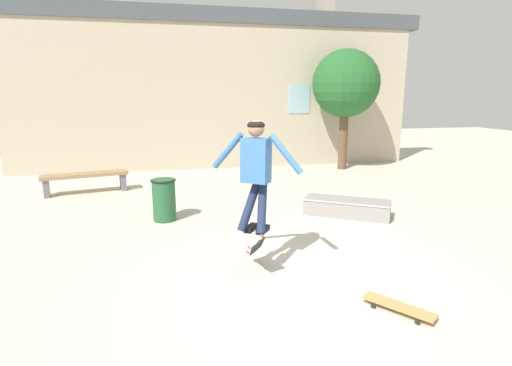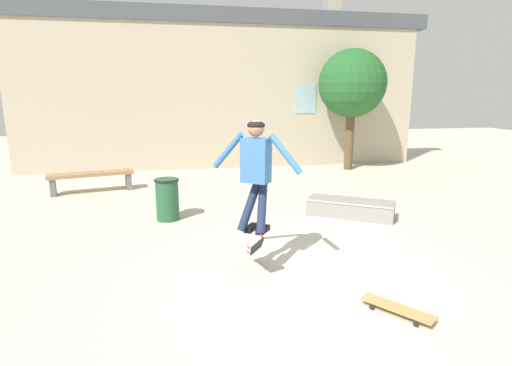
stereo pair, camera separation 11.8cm
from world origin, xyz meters
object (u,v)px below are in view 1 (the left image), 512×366
object	(u,v)px
tree_right	(346,84)
skateboard_resting	(399,306)
skate_ledge	(347,208)
trash_bin	(164,199)
skateboard_flipping	(257,247)
park_bench	(85,178)
skater	(256,166)

from	to	relation	value
tree_right	skateboard_resting	bearing A→B (deg)	-110.37
skate_ledge	trash_bin	bearing A→B (deg)	-154.86
skateboard_flipping	skateboard_resting	world-z (taller)	skateboard_flipping
trash_bin	skateboard_flipping	size ratio (longest dim) A/B	1.07
park_bench	skateboard_flipping	xyz separation A→B (m)	(2.98, -5.02, -0.02)
skater	park_bench	bearing A→B (deg)	67.03
trash_bin	skateboard_flipping	xyz separation A→B (m)	(1.18, -2.49, -0.07)
tree_right	skater	size ratio (longest dim) A/B	2.48
tree_right	park_bench	xyz separation A→B (m)	(-7.19, -1.64, -2.21)
park_bench	trash_bin	distance (m)	3.11
tree_right	skate_ledge	size ratio (longest dim) A/B	2.21
skateboard_flipping	skate_ledge	bearing A→B (deg)	-38.74
trash_bin	skater	distance (m)	2.86
tree_right	skate_ledge	distance (m)	5.59
tree_right	park_bench	world-z (taller)	tree_right
park_bench	skate_ledge	distance (m)	6.00
skate_ledge	skateboard_flipping	world-z (taller)	skateboard_flipping
trash_bin	skateboard_resting	size ratio (longest dim) A/B	1.06
tree_right	park_bench	size ratio (longest dim) A/B	1.85
tree_right	skater	bearing A→B (deg)	-122.57
tree_right	trash_bin	bearing A→B (deg)	-142.30
skateboard_resting	skate_ledge	bearing A→B (deg)	-52.15
skate_ledge	skateboard_flipping	xyz separation A→B (m)	(-2.21, -2.02, 0.18)
skate_ledge	skater	world-z (taller)	skater
skate_ledge	skateboard_flipping	distance (m)	3.00
trash_bin	tree_right	bearing A→B (deg)	37.70
skater	skate_ledge	bearing A→B (deg)	-12.74
park_bench	skate_ledge	bearing A→B (deg)	-42.69
park_bench	skater	size ratio (longest dim) A/B	1.34
tree_right	trash_bin	size ratio (longest dim) A/B	4.66
tree_right	skateboard_resting	size ratio (longest dim) A/B	4.96
skate_ledge	trash_bin	xyz separation A→B (m)	(-3.39, 0.47, 0.25)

